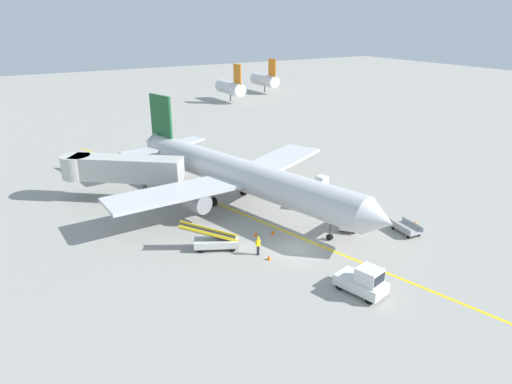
{
  "coord_description": "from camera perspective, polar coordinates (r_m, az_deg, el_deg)",
  "views": [
    {
      "loc": [
        -21.18,
        -28.43,
        18.86
      ],
      "look_at": [
        0.74,
        8.08,
        2.5
      ],
      "focal_mm": 32.21,
      "sensor_mm": 36.0,
      "label": 1
    }
  ],
  "objects": [
    {
      "name": "ground_plane",
      "position": [
        40.16,
        5.07,
        -7.09
      ],
      "size": [
        300.0,
        300.0,
        0.0
      ],
      "primitive_type": "plane",
      "color": "#9E9B93"
    },
    {
      "name": "taxi_line_yellow",
      "position": [
        44.2,
        2.06,
        -4.25
      ],
      "size": [
        20.15,
        77.57,
        0.01
      ],
      "primitive_type": "cube",
      "rotation": [
        0.0,
        0.0,
        0.25
      ],
      "color": "yellow",
      "rests_on": "ground"
    },
    {
      "name": "airliner",
      "position": [
        48.13,
        -2.3,
        2.28
      ],
      "size": [
        27.9,
        34.89,
        10.1
      ],
      "color": "silver",
      "rests_on": "ground"
    },
    {
      "name": "jet_bridge",
      "position": [
        51.62,
        -17.15,
        2.8
      ],
      "size": [
        11.6,
        9.86,
        4.85
      ],
      "color": "beige",
      "rests_on": "ground"
    },
    {
      "name": "pushback_tug",
      "position": [
        34.56,
        13.21,
        -10.74
      ],
      "size": [
        2.71,
        3.95,
        2.2
      ],
      "color": "silver",
      "rests_on": "ground"
    },
    {
      "name": "baggage_tug_near_wing",
      "position": [
        52.15,
        8.37,
        0.67
      ],
      "size": [
        1.68,
        2.58,
        2.1
      ],
      "color": "silver",
      "rests_on": "ground"
    },
    {
      "name": "baggage_tug_by_cargo_door",
      "position": [
        48.02,
        7.51,
        -1.1
      ],
      "size": [
        2.58,
        2.65,
        2.1
      ],
      "color": "silver",
      "rests_on": "ground"
    },
    {
      "name": "belt_loader_forward_hold",
      "position": [
        44.65,
        11.57,
        -3.33
      ],
      "size": [
        4.59,
        4.23,
        2.59
      ],
      "color": "silver",
      "rests_on": "ground"
    },
    {
      "name": "belt_loader_aft_hold",
      "position": [
        39.88,
        -5.13,
        -6.04
      ],
      "size": [
        5.04,
        3.33,
        2.59
      ],
      "color": "silver",
      "rests_on": "ground"
    },
    {
      "name": "baggage_cart_loaded",
      "position": [
        44.91,
        18.12,
        -4.28
      ],
      "size": [
        1.86,
        3.82,
        0.94
      ],
      "color": "#A5A5A8",
      "rests_on": "ground"
    },
    {
      "name": "ground_crew_marshaller",
      "position": [
        38.7,
        0.26,
        -6.62
      ],
      "size": [
        0.36,
        0.24,
        1.7
      ],
      "color": "#26262D",
      "rests_on": "ground"
    },
    {
      "name": "safety_cone_nose_left",
      "position": [
        42.55,
        2.12,
        -4.98
      ],
      "size": [
        0.36,
        0.36,
        0.44
      ],
      "primitive_type": "cone",
      "color": "orange",
      "rests_on": "ground"
    },
    {
      "name": "safety_cone_nose_right",
      "position": [
        46.92,
        19.21,
        -3.64
      ],
      "size": [
        0.36,
        0.36,
        0.44
      ],
      "primitive_type": "cone",
      "color": "orange",
      "rests_on": "ground"
    },
    {
      "name": "safety_cone_wingtip_left",
      "position": [
        38.31,
        1.63,
        -8.11
      ],
      "size": [
        0.36,
        0.36,
        0.44
      ],
      "primitive_type": "cone",
      "color": "orange",
      "rests_on": "ground"
    },
    {
      "name": "safety_cone_wingtip_right",
      "position": [
        42.22,
        -0.03,
        -5.19
      ],
      "size": [
        0.36,
        0.36,
        0.44
      ],
      "primitive_type": "cone",
      "color": "orange",
      "rests_on": "ground"
    },
    {
      "name": "distant_aircraft_mid_left",
      "position": [
        110.36,
        -3.18,
        12.84
      ],
      "size": [
        3.0,
        10.1,
        8.8
      ],
      "color": "silver",
      "rests_on": "ground"
    },
    {
      "name": "distant_aircraft_mid_right",
      "position": [
        123.81,
        1.12,
        13.76
      ],
      "size": [
        3.0,
        10.1,
        8.8
      ],
      "color": "silver",
      "rests_on": "ground"
    }
  ]
}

